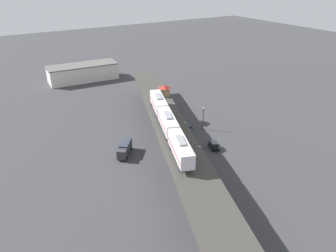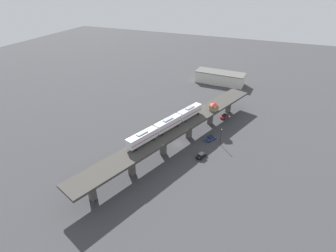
% 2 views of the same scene
% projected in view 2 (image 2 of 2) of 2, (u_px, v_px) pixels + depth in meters
% --- Properties ---
extents(ground_plane, '(400.00, 400.00, 0.00)m').
position_uv_depth(ground_plane, '(178.00, 144.00, 101.27)').
color(ground_plane, '#38383A').
extents(elevated_viaduct, '(39.12, 89.39, 7.90)m').
position_uv_depth(elevated_viaduct, '(178.00, 129.00, 97.73)').
color(elevated_viaduct, '#393733').
rests_on(elevated_viaduct, ground).
extents(subway_train, '(15.26, 35.94, 4.45)m').
position_uv_depth(subway_train, '(168.00, 124.00, 94.01)').
color(subway_train, silver).
rests_on(subway_train, elevated_viaduct).
extents(signal_hut, '(4.12, 4.12, 3.40)m').
position_uv_depth(signal_hut, '(214.00, 107.00, 107.58)').
color(signal_hut, '#8C7251').
rests_on(signal_hut, elevated_viaduct).
extents(street_car_red, '(3.30, 4.75, 1.89)m').
position_uv_depth(street_car_red, '(225.00, 116.00, 118.86)').
color(street_car_red, '#AD1E1E').
rests_on(street_car_red, ground).
extents(street_car_blue, '(3.77, 4.71, 1.89)m').
position_uv_depth(street_car_blue, '(211.00, 138.00, 103.09)').
color(street_car_blue, '#233D93').
rests_on(street_car_blue, ground).
extents(street_car_black, '(3.28, 4.75, 1.89)m').
position_uv_depth(street_car_black, '(201.00, 155.00, 93.42)').
color(street_car_black, black).
rests_on(street_car_black, ground).
extents(delivery_truck, '(6.26, 7.03, 3.20)m').
position_uv_depth(delivery_truck, '(158.00, 129.00, 107.49)').
color(delivery_truck, '#333338').
rests_on(delivery_truck, ground).
extents(street_lamp, '(0.44, 0.44, 6.94)m').
position_uv_depth(street_lamp, '(221.00, 135.00, 98.96)').
color(street_lamp, black).
rests_on(street_lamp, ground).
extents(warehouse_building, '(29.11, 11.87, 6.80)m').
position_uv_depth(warehouse_building, '(220.00, 78.00, 155.45)').
color(warehouse_building, beige).
rests_on(warehouse_building, ground).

